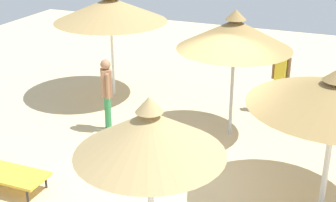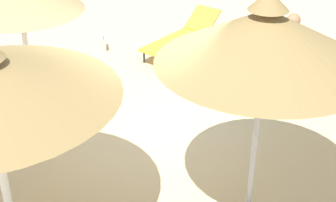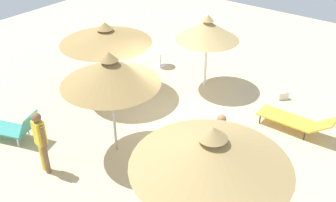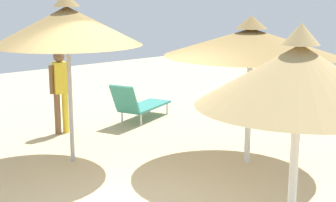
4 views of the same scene
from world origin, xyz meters
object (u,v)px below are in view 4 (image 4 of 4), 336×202
at_px(lounge_chair_near_right, 139,104).
at_px(parasol_umbrella_front, 67,26).
at_px(parasol_umbrella_far_right, 251,42).
at_px(person_standing_far_left, 60,86).
at_px(parasol_umbrella_back, 299,76).

bearing_deg(lounge_chair_near_right, parasol_umbrella_front, -61.33).
xyz_separation_m(parasol_umbrella_front, parasol_umbrella_far_right, (2.06, 2.27, -0.27)).
relative_size(parasol_umbrella_far_right, person_standing_far_left, 1.67).
xyz_separation_m(parasol_umbrella_back, person_standing_far_left, (-6.22, 0.76, -1.07)).
bearing_deg(parasol_umbrella_far_right, parasol_umbrella_front, -132.26).
bearing_deg(person_standing_far_left, lounge_chair_near_right, 81.50).
bearing_deg(lounge_chair_near_right, parasol_umbrella_far_right, -6.35).
bearing_deg(parasol_umbrella_far_right, lounge_chair_near_right, 173.65).
height_order(parasol_umbrella_front, person_standing_far_left, parasol_umbrella_front).
distance_m(parasol_umbrella_back, person_standing_far_left, 6.36).
height_order(parasol_umbrella_front, parasol_umbrella_back, parasol_umbrella_front).
relative_size(parasol_umbrella_front, person_standing_far_left, 1.66).
bearing_deg(parasol_umbrella_back, lounge_chair_near_right, 156.11).
distance_m(parasol_umbrella_back, parasol_umbrella_far_right, 3.30).
xyz_separation_m(lounge_chair_near_right, person_standing_far_left, (-0.28, -1.87, 0.61)).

